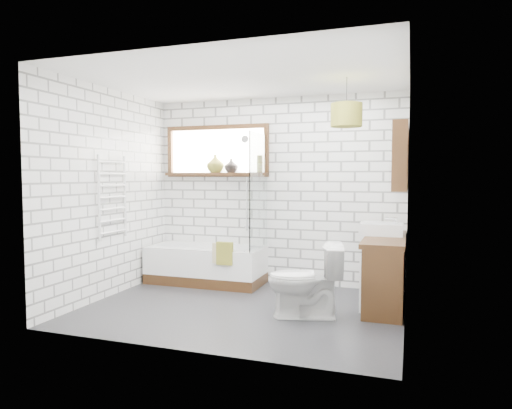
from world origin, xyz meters
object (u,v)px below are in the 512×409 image
(bathtub, at_px, (206,265))
(toilet, at_px, (305,280))
(pendant, at_px, (346,115))
(basin, at_px, (382,229))
(vanity, at_px, (385,271))

(bathtub, xyz_separation_m, toilet, (1.60, -1.04, 0.13))
(bathtub, height_order, pendant, pendant)
(basin, bearing_deg, bathtub, 176.08)
(toilet, xyz_separation_m, pendant, (0.35, 0.40, 1.72))
(vanity, height_order, toilet, vanity)
(basin, bearing_deg, pendant, -126.28)
(vanity, distance_m, pendant, 1.79)
(vanity, distance_m, toilet, 1.04)
(bathtub, relative_size, vanity, 1.15)
(pendant, bearing_deg, basin, 53.72)
(toilet, relative_size, pendant, 2.30)
(bathtub, height_order, vanity, vanity)
(vanity, relative_size, basin, 2.82)
(vanity, height_order, basin, basin)
(basin, height_order, pendant, pendant)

